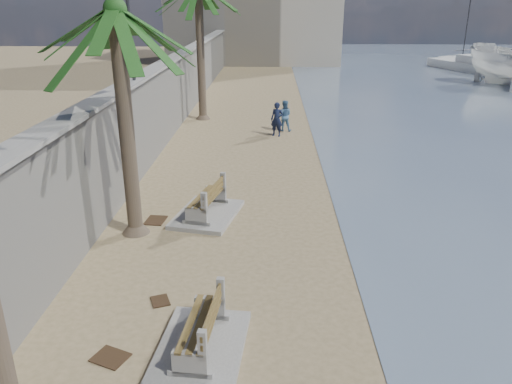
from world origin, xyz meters
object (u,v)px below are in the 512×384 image
object	(u,v)px
palm_mid	(115,12)
person_b	(284,114)
bench_far	(207,203)
person_a	(277,117)
sailboat_west	(462,58)
yacht_far	(468,67)
bench_near	(201,331)

from	to	relation	value
palm_mid	person_b	bearing A→B (deg)	69.59
bench_far	person_a	size ratio (longest dim) A/B	1.47
person_b	sailboat_west	distance (m)	38.72
palm_mid	sailboat_west	size ratio (longest dim) A/B	0.80
yacht_far	palm_mid	bearing A→B (deg)	128.48
sailboat_west	bench_near	bearing A→B (deg)	-114.32
person_a	yacht_far	xyz separation A→B (m)	(18.78, 25.60, -0.61)
palm_mid	yacht_far	bearing A→B (deg)	58.06
person_a	person_b	distance (m)	1.13
person_a	person_b	bearing A→B (deg)	87.18
bench_far	person_a	distance (m)	10.32
bench_near	sailboat_west	distance (m)	55.11
bench_near	person_b	world-z (taller)	person_b
palm_mid	sailboat_west	world-z (taller)	sailboat_west
bench_far	palm_mid	bearing A→B (deg)	-147.77
bench_near	palm_mid	size ratio (longest dim) A/B	0.36
bench_near	bench_far	size ratio (longest dim) A/B	0.88
bench_near	bench_far	world-z (taller)	bench_far
yacht_far	sailboat_west	bearing A→B (deg)	-35.32
palm_mid	person_b	world-z (taller)	palm_mid
bench_near	person_a	world-z (taller)	person_a
bench_far	person_b	size ratio (longest dim) A/B	1.61
palm_mid	person_a	world-z (taller)	palm_mid
palm_mid	sailboat_west	distance (m)	51.98
person_a	sailboat_west	xyz separation A→B (m)	(21.09, 33.77, -0.63)
person_b	yacht_far	size ratio (longest dim) A/B	0.19
palm_mid	bench_far	bearing A→B (deg)	32.23
person_a	person_b	world-z (taller)	person_a
person_b	bench_far	bearing A→B (deg)	79.04
bench_far	bench_near	bearing A→B (deg)	-84.06
person_a	yacht_far	world-z (taller)	person_a
bench_far	sailboat_west	world-z (taller)	sailboat_west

